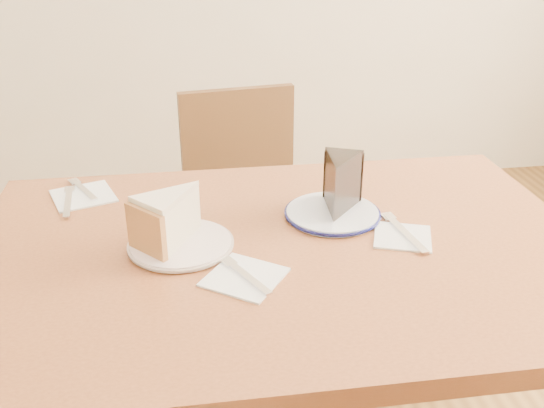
# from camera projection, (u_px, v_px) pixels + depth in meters

# --- Properties ---
(table) EXTENTS (1.20, 0.80, 0.75)m
(table) POSITION_uv_depth(u_px,v_px,m) (283.00, 287.00, 1.21)
(table) COLOR #592D18
(table) RESTS_ON ground
(chair_far) EXTENTS (0.48, 0.48, 0.85)m
(chair_far) POSITION_uv_depth(u_px,v_px,m) (250.00, 219.00, 1.87)
(chair_far) COLOR #341F0F
(chair_far) RESTS_ON ground
(plate_cream) EXTENTS (0.19, 0.19, 0.01)m
(plate_cream) POSITION_uv_depth(u_px,v_px,m) (181.00, 244.00, 1.16)
(plate_cream) COLOR silver
(plate_cream) RESTS_ON table
(plate_navy) EXTENTS (0.19, 0.19, 0.01)m
(plate_navy) POSITION_uv_depth(u_px,v_px,m) (332.00, 213.00, 1.27)
(plate_navy) COLOR white
(plate_navy) RESTS_ON table
(carrot_cake) EXTENTS (0.16, 0.16, 0.09)m
(carrot_cake) POSITION_uv_depth(u_px,v_px,m) (175.00, 218.00, 1.15)
(carrot_cake) COLOR #F4E9CA
(carrot_cake) RESTS_ON plate_cream
(chocolate_cake) EXTENTS (0.12, 0.14, 0.11)m
(chocolate_cake) POSITION_uv_depth(u_px,v_px,m) (339.00, 187.00, 1.25)
(chocolate_cake) COLOR black
(chocolate_cake) RESTS_ON plate_navy
(napkin_cream) EXTENTS (0.17, 0.17, 0.00)m
(napkin_cream) POSITION_uv_depth(u_px,v_px,m) (245.00, 277.00, 1.06)
(napkin_cream) COLOR white
(napkin_cream) RESTS_ON table
(napkin_navy) EXTENTS (0.14, 0.14, 0.00)m
(napkin_navy) POSITION_uv_depth(u_px,v_px,m) (403.00, 237.00, 1.19)
(napkin_navy) COLOR white
(napkin_navy) RESTS_ON table
(napkin_spare) EXTENTS (0.16, 0.16, 0.00)m
(napkin_spare) POSITION_uv_depth(u_px,v_px,m) (83.00, 196.00, 1.36)
(napkin_spare) COLOR white
(napkin_spare) RESTS_ON table
(fork_cream) EXTENTS (0.08, 0.13, 0.00)m
(fork_cream) POSITION_uv_depth(u_px,v_px,m) (246.00, 276.00, 1.06)
(fork_cream) COLOR silver
(fork_cream) RESTS_ON napkin_cream
(knife_navy) EXTENTS (0.04, 0.17, 0.00)m
(knife_navy) POSITION_uv_depth(u_px,v_px,m) (404.00, 232.00, 1.20)
(knife_navy) COLOR silver
(knife_navy) RESTS_ON napkin_navy
(fork_spare) EXTENTS (0.08, 0.13, 0.00)m
(fork_spare) POSITION_uv_depth(u_px,v_px,m) (83.00, 189.00, 1.39)
(fork_spare) COLOR silver
(fork_spare) RESTS_ON napkin_spare
(knife_spare) EXTENTS (0.03, 0.16, 0.00)m
(knife_spare) POSITION_uv_depth(u_px,v_px,m) (68.00, 201.00, 1.33)
(knife_spare) COLOR white
(knife_spare) RESTS_ON napkin_spare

